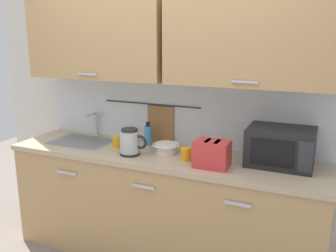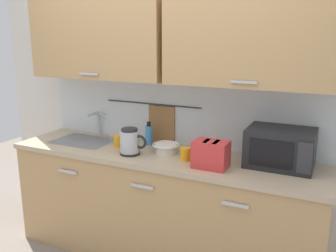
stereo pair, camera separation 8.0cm
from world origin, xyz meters
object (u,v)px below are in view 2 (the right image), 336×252
(microwave, at_px, (280,148))
(mug_by_kettle, at_px, (186,154))
(wooden_spoon, at_px, (209,154))
(electric_kettle, at_px, (130,142))
(toaster, at_px, (211,154))
(mug_near_sink, at_px, (119,141))
(dish_soap_bottle, at_px, (149,134))
(mixing_bowl, at_px, (166,148))

(microwave, bearing_deg, mug_by_kettle, -164.88)
(mug_by_kettle, xyz_separation_m, wooden_spoon, (0.11, 0.20, -0.04))
(electric_kettle, bearing_deg, wooden_spoon, 24.77)
(microwave, distance_m, toaster, 0.49)
(mug_near_sink, height_order, wooden_spoon, mug_near_sink)
(dish_soap_bottle, relative_size, toaster, 0.77)
(microwave, height_order, dish_soap_bottle, microwave)
(dish_soap_bottle, xyz_separation_m, mug_near_sink, (-0.19, -0.17, -0.04))
(mixing_bowl, distance_m, mug_by_kettle, 0.22)
(microwave, distance_m, mug_by_kettle, 0.68)
(mug_by_kettle, bearing_deg, microwave, 15.12)
(electric_kettle, relative_size, wooden_spoon, 0.88)
(electric_kettle, height_order, toaster, electric_kettle)
(mug_near_sink, bearing_deg, wooden_spoon, 9.57)
(microwave, relative_size, dish_soap_bottle, 2.35)
(dish_soap_bottle, distance_m, wooden_spoon, 0.56)
(microwave, height_order, mixing_bowl, microwave)
(electric_kettle, bearing_deg, toaster, -0.44)
(toaster, xyz_separation_m, mug_by_kettle, (-0.22, 0.06, -0.05))
(electric_kettle, distance_m, toaster, 0.66)
(dish_soap_bottle, bearing_deg, mug_by_kettle, -29.01)
(dish_soap_bottle, height_order, mug_near_sink, dish_soap_bottle)
(microwave, height_order, mug_by_kettle, microwave)
(electric_kettle, relative_size, toaster, 0.89)
(microwave, bearing_deg, mixing_bowl, -174.28)
(toaster, bearing_deg, mixing_bowl, 160.26)
(microwave, distance_m, electric_kettle, 1.12)
(dish_soap_bottle, bearing_deg, wooden_spoon, -4.73)
(dish_soap_bottle, relative_size, mug_by_kettle, 1.63)
(microwave, relative_size, mug_by_kettle, 3.83)
(electric_kettle, xyz_separation_m, wooden_spoon, (0.56, 0.26, -0.10))
(dish_soap_bottle, bearing_deg, toaster, -25.01)
(mug_by_kettle, distance_m, wooden_spoon, 0.23)
(dish_soap_bottle, height_order, mixing_bowl, dish_soap_bottle)
(mug_by_kettle, bearing_deg, wooden_spoon, 60.53)
(mug_by_kettle, bearing_deg, electric_kettle, -172.70)
(mug_near_sink, bearing_deg, dish_soap_bottle, 42.00)
(mixing_bowl, bearing_deg, mug_near_sink, -177.91)
(microwave, relative_size, electric_kettle, 2.03)
(electric_kettle, bearing_deg, mug_by_kettle, 7.30)
(electric_kettle, xyz_separation_m, mixing_bowl, (0.24, 0.15, -0.06))
(electric_kettle, bearing_deg, microwave, 12.00)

